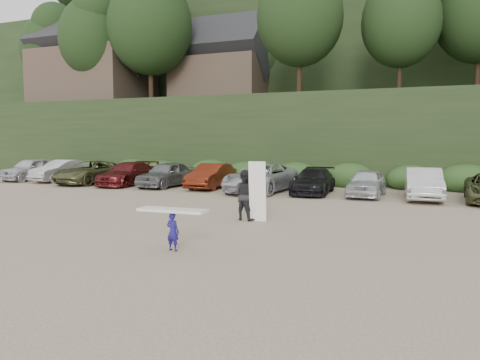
% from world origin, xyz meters
% --- Properties ---
extents(ground, '(120.00, 120.00, 0.00)m').
position_xyz_m(ground, '(0.00, 0.00, 0.00)').
color(ground, tan).
rests_on(ground, ground).
extents(hillside_backdrop, '(90.00, 41.50, 28.00)m').
position_xyz_m(hillside_backdrop, '(-0.26, 35.93, 11.22)').
color(hillside_backdrop, black).
rests_on(hillside_backdrop, ground).
extents(parked_cars, '(39.48, 5.97, 1.61)m').
position_xyz_m(parked_cars, '(-2.99, 9.95, 0.74)').
color(parked_cars, silver).
rests_on(parked_cars, ground).
extents(child_surfer, '(1.94, 0.63, 1.15)m').
position_xyz_m(child_surfer, '(-0.48, -3.94, 0.78)').
color(child_surfer, navy).
rests_on(child_surfer, ground).
extents(adult_surfer, '(1.39, 0.87, 2.20)m').
position_xyz_m(adult_surfer, '(-0.43, 1.16, 0.95)').
color(adult_surfer, black).
rests_on(adult_surfer, ground).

